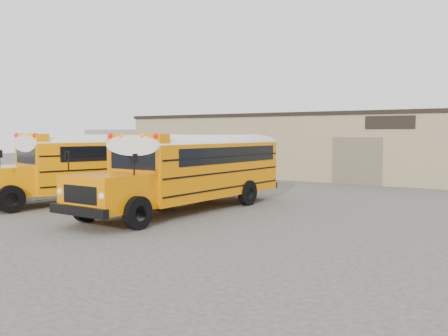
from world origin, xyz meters
The scene contains 9 objects.
ground centered at (0.00, 0.00, 0.00)m, with size 120.00×120.00×0.00m, color #44413E.
warehouse centered at (0.00, 19.99, 2.37)m, with size 30.20×10.20×4.67m.
chainlink_fence centered at (-6.00, 3.00, 0.90)m, with size 0.07×18.07×1.81m.
distant_building_left centered at (-22.00, 22.00, 1.80)m, with size 8.00×6.00×3.60m, color gray.
school_bus_left centered at (-2.08, 7.40, 1.89)m, with size 5.61×11.46×3.26m.
school_bus_right centered at (1.77, 7.77, 1.89)m, with size 3.09×11.19×3.26m.
tarp_bundle centered at (0.49, 0.15, 0.73)m, with size 1.11×1.05×1.43m.
car_white centered at (-12.43, 1.00, 0.71)m, with size 2.00×4.92×1.43m, color silver.
car_dark centered at (-11.97, 10.59, 0.75)m, with size 1.59×4.56×1.50m, color black.
Camera 1 is at (14.44, -15.81, 3.24)m, focal length 40.00 mm.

